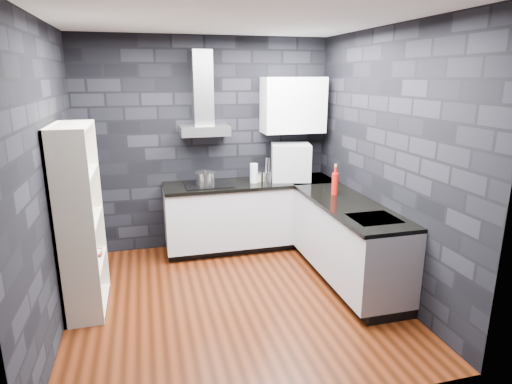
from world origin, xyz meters
name	(u,v)px	position (x,y,z in m)	size (l,w,h in m)	color
ground	(234,299)	(0.00, 0.00, 0.00)	(3.20, 3.20, 0.00)	#4A1C0B
ceiling	(230,18)	(0.00, 0.00, 2.70)	(3.20, 3.20, 0.00)	white
wall_back	(207,145)	(0.00, 1.62, 1.35)	(3.20, 0.05, 2.70)	black
wall_front	(288,229)	(0.00, -1.62, 1.35)	(3.20, 0.05, 2.70)	black
wall_left	(45,181)	(-1.62, 0.00, 1.35)	(0.05, 3.20, 2.70)	black
wall_right	(386,162)	(1.62, 0.00, 1.35)	(0.05, 3.20, 2.70)	black
toekick_back	(250,242)	(0.50, 1.34, 0.05)	(2.18, 0.50, 0.10)	black
toekick_right	(349,276)	(1.34, 0.10, 0.05)	(0.50, 1.78, 0.10)	black
counter_back_cab	(251,213)	(0.50, 1.30, 0.48)	(2.20, 0.60, 0.76)	#B6B6BB
counter_right_cab	(348,240)	(1.30, 0.10, 0.48)	(0.60, 1.80, 0.76)	#B6B6BB
counter_back_top	(251,184)	(0.50, 1.29, 0.88)	(2.20, 0.62, 0.04)	black
counter_right_top	(349,205)	(1.29, 0.10, 0.88)	(0.62, 1.80, 0.04)	black
counter_corner_top	(309,180)	(1.30, 1.30, 0.88)	(0.62, 0.62, 0.04)	black
hood_body	(205,130)	(-0.05, 1.43, 1.56)	(0.60, 0.34, 0.12)	#A3A3A7
hood_chimney	(203,88)	(-0.05, 1.50, 2.07)	(0.24, 0.20, 0.90)	#A3A3A7
upper_cabinet	(293,105)	(1.10, 1.43, 1.85)	(0.80, 0.35, 0.70)	white
cooktop	(208,184)	(-0.05, 1.30, 0.91)	(0.58, 0.50, 0.01)	black
sink_rim	(374,219)	(1.30, -0.40, 0.89)	(0.44, 0.40, 0.01)	#A3A3A7
pot	(205,179)	(-0.08, 1.27, 0.98)	(0.24, 0.24, 0.14)	silver
glass_vase	(254,173)	(0.53, 1.25, 1.02)	(0.10, 0.10, 0.24)	silver
storage_jar	(258,178)	(0.60, 1.29, 0.95)	(0.09, 0.09, 0.10)	tan
utensil_crock	(267,177)	(0.70, 1.22, 0.97)	(0.10, 0.10, 0.14)	silver
appliance_garage	(291,163)	(1.03, 1.28, 1.12)	(0.49, 0.38, 0.49)	#A3A5AA
red_bottle	(335,184)	(1.28, 0.46, 1.03)	(0.07, 0.07, 0.25)	#B7120C
bookshelf	(80,220)	(-1.42, 0.25, 0.90)	(0.34, 0.80, 1.80)	beige
fruit_bowl	(79,219)	(-1.42, 0.18, 0.94)	(0.21, 0.21, 0.05)	silver
book_red	(86,245)	(-1.42, 0.43, 0.57)	(0.15, 0.02, 0.20)	maroon
book_second	(83,245)	(-1.44, 0.40, 0.59)	(0.15, 0.02, 0.21)	#B2B2B2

